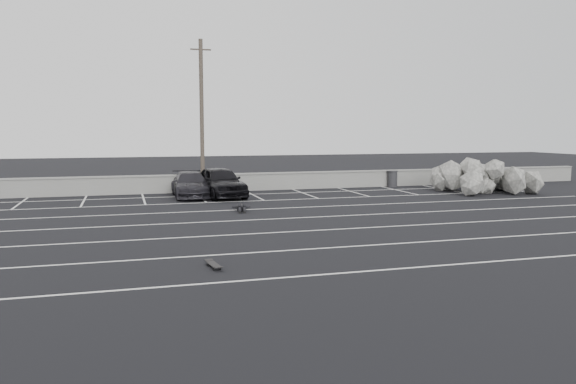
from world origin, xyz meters
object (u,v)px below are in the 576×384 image
object	(u,v)px
car_left	(220,182)
riprap_pile	(479,181)
person	(241,205)
skateboard	(214,265)
utility_pole	(202,116)
car_right	(191,185)
trash_bin	(392,179)

from	to	relation	value
car_left	riprap_pile	distance (m)	15.30
person	skateboard	distance (m)	10.85
person	skateboard	size ratio (longest dim) A/B	2.70
skateboard	utility_pole	bearing A→B (deg)	75.25
car_right	trash_bin	size ratio (longest dim) A/B	4.48
utility_pole	person	size ratio (longest dim) A/B	3.78
skateboard	riprap_pile	bearing A→B (deg)	29.95
riprap_pile	trash_bin	bearing A→B (deg)	131.02
utility_pole	skateboard	world-z (taller)	utility_pole
trash_bin	car_right	bearing A→B (deg)	-171.92
riprap_pile	skateboard	distance (m)	22.79
car_right	trash_bin	xyz separation A→B (m)	(13.14, 1.87, -0.15)
car_left	trash_bin	distance (m)	11.85
riprap_pile	car_right	bearing A→B (deg)	172.28
utility_pole	person	bearing A→B (deg)	-84.02
trash_bin	skateboard	bearing A→B (deg)	-128.56
car_right	utility_pole	xyz separation A→B (m)	(0.87, 1.47, 3.74)
utility_pole	trash_bin	world-z (taller)	utility_pole
utility_pole	trash_bin	distance (m)	12.88
skateboard	trash_bin	bearing A→B (deg)	43.63
utility_pole	riprap_pile	distance (m)	16.73
car_right	trash_bin	world-z (taller)	car_right
car_left	skateboard	size ratio (longest dim) A/B	5.69
trash_bin	person	world-z (taller)	trash_bin
car_left	person	distance (m)	5.30
car_left	utility_pole	distance (m)	4.15
trash_bin	skateboard	world-z (taller)	trash_bin
person	car_right	bearing A→B (deg)	115.60
car_left	person	xyz separation A→B (m)	(0.10, -5.26, -0.61)
car_left	utility_pole	bearing A→B (deg)	100.26
car_right	skateboard	size ratio (longest dim) A/B	5.45
skateboard	car_left	bearing A→B (deg)	72.03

